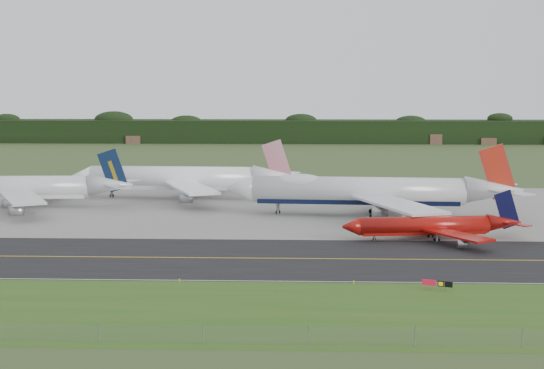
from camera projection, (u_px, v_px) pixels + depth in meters
The scene contains 15 objects.
ground at pixel (339, 254), 133.28m from camera, with size 600.00×600.00×0.00m, color #30431F.
grass_verge at pixel (353, 312), 98.58m from camera, with size 400.00×30.00×0.01m, color #295619.
taxiway at pixel (340, 259), 129.31m from camera, with size 400.00×32.00×0.02m, color black.
apron at pixel (328, 208), 183.84m from camera, with size 400.00×78.00×0.01m, color gray.
taxiway_centreline at pixel (340, 259), 129.31m from camera, with size 400.00×0.40×0.00m, color gold.
taxiway_edge_line at pixel (346, 282), 113.94m from camera, with size 400.00×0.25×0.00m, color silver.
perimeter_fence at pixel (362, 336), 85.56m from camera, with size 320.00×0.10×320.00m.
horizon_treeline at pixel (312, 132), 403.98m from camera, with size 700.00×25.00×12.00m.
jet_ba_747 at pixel (368, 191), 172.06m from camera, with size 66.90×55.29×16.81m.
jet_red_737 at pixel (434, 226), 145.62m from camera, with size 35.35×28.59×9.55m.
jet_navy_gold at pixel (20, 188), 185.08m from camera, with size 55.87×48.64×14.42m.
jet_star_tail at pixel (184, 179), 199.23m from camera, with size 59.94×50.21×15.83m.
taxiway_sign at pixel (437, 283), 109.04m from camera, with size 4.18×1.65×1.46m.
edge_marker_left at pixel (179, 280), 113.81m from camera, with size 0.16×0.16×0.50m, color yellow.
edge_marker_center at pixel (354, 282), 112.89m from camera, with size 0.16×0.16×0.50m, color yellow.
Camera 1 is at (-7.20, -131.00, 28.99)m, focal length 50.00 mm.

